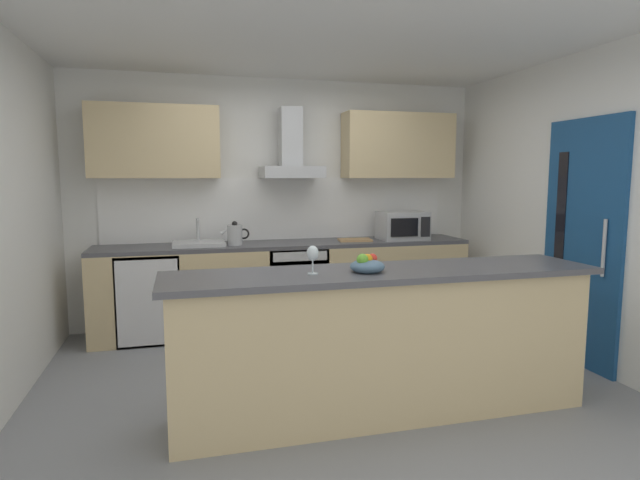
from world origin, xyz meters
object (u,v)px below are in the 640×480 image
Objects in this scene: refrigerator at (150,296)px; wine_glass at (313,254)px; kettle at (235,235)px; chopping_board at (355,240)px; microwave at (402,226)px; fruit_bowl at (367,265)px; range_hood at (291,156)px; oven at (294,285)px; sink at (199,243)px.

wine_glass is (1.10, -2.11, 0.68)m from refrigerator.
chopping_board is at bearing 0.46° from kettle.
fruit_bowl is at bearing -119.14° from microwave.
chopping_board reaches higher than refrigerator.
wine_glass is at bearing -98.47° from range_hood.
chopping_board is at bearing -13.23° from range_hood.
fruit_bowl reaches higher than oven.
range_hood is (0.00, 0.13, 1.33)m from oven.
oven is 0.94× the size of refrigerator.
sink is 2.81× the size of wine_glass.
microwave is at bearing 60.86° from fruit_bowl.
chopping_board is at bearing 64.76° from wine_glass.
range_hood reaches higher than chopping_board.
chopping_board is at bearing -0.58° from refrigerator.
oven is at bearing -0.66° from sink.
wine_glass is (-0.33, -2.24, -0.69)m from range_hood.
refrigerator is 1.18× the size of range_hood.
range_hood is 2.39m from fruit_bowl.
chopping_board is (1.61, -0.03, -0.02)m from sink.
sink reaches higher than wine_glass.
microwave is at bearing -1.34° from oven.
microwave is 0.69× the size of range_hood.
range_hood is at bearing 90.37° from fruit_bowl.
chopping_board is (0.65, -0.02, 0.45)m from oven.
range_hood is 3.27× the size of fruit_bowl.
range_hood is 2.37m from wine_glass.
sink is at bearing 114.33° from fruit_bowl.
refrigerator is at bearing -179.89° from oven.
wine_glass is 2.32m from chopping_board.
wine_glass reaches higher than oven.
microwave reaches higher than wine_glass.
fruit_bowl is at bearing -89.61° from oven.
kettle is at bearing -2.14° from refrigerator.
wine_glass is at bearing -126.16° from microwave.
kettle is at bearing -164.91° from range_hood.
sink is (-2.15, 0.04, -0.12)m from microwave.
refrigerator is (-1.43, -0.00, -0.03)m from oven.
microwave reaches higher than refrigerator.
sink is at bearing 172.75° from kettle.
range_hood reaches higher than kettle.
microwave reaches higher than oven.
kettle is (-0.61, -0.03, 0.55)m from oven.
microwave is at bearing -0.55° from refrigerator.
refrigerator is at bearing 124.17° from fruit_bowl.
fruit_bowl is (-1.18, -2.11, -0.03)m from microwave.
microwave is at bearing -7.53° from range_hood.
chopping_board is at bearing -1.24° from sink.
microwave is 1.41m from range_hood.
fruit_bowl is (0.01, -2.27, -0.77)m from range_hood.
kettle is (-1.80, -0.01, -0.04)m from microwave.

